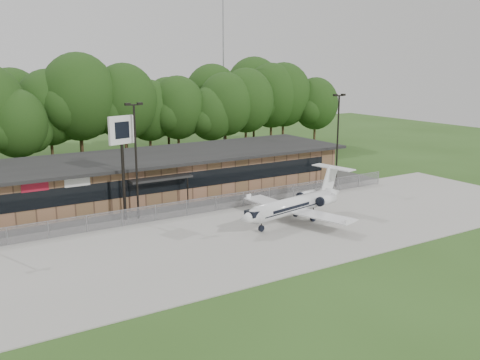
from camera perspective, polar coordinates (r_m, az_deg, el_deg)
ground at (r=36.77m, az=6.30°, el=-9.30°), size 160.00×160.00×0.00m
apron at (r=42.92m, az=-0.31°, el=-5.91°), size 64.00×18.00×0.08m
parking_lot at (r=52.66m, az=-6.87°, el=-2.50°), size 50.00×9.00×0.06m
terminal at (r=56.12m, az=-8.86°, el=0.63°), size 41.00×11.65×4.30m
fence at (r=48.56m, az=-4.64°, el=-2.84°), size 46.00×0.04×1.52m
treeline at (r=72.19m, az=-14.69°, el=7.29°), size 72.00×12.00×15.00m
radio_mast at (r=86.34m, az=-1.78°, el=11.82°), size 0.20×0.20×25.00m
light_pole_mid at (r=46.80m, az=-11.06°, el=2.90°), size 1.55×0.30×10.23m
light_pole_right at (r=58.89m, az=10.39°, el=4.89°), size 1.55×0.30×10.23m
business_jet at (r=46.17m, az=5.99°, el=-2.70°), size 12.78×11.48×4.31m
pole_sign at (r=46.55m, az=-12.50°, el=4.06°), size 2.39×0.87×9.15m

